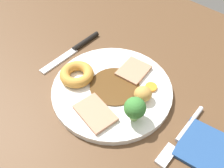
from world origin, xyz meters
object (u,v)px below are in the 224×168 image
object	(u,v)px
dinner_plate	(112,89)
meat_slice_main	(95,113)
yorkshire_pudding	(77,74)
fork	(181,136)
meat_slice_under	(134,71)
knife	(76,48)
roast_potato_left	(142,94)
folded_napkin	(210,152)
broccoli_floret	(135,108)
carrot_coin_front	(151,87)

from	to	relation	value
dinner_plate	meat_slice_main	distance (cm)	7.54
yorkshire_pudding	fork	size ratio (longest dim) A/B	0.48
meat_slice_main	meat_slice_under	xyz separation A→B (cm)	(2.00, -13.51, 0.00)
knife	meat_slice_under	bearing A→B (deg)	96.38
dinner_plate	fork	bearing A→B (deg)	-177.10
meat_slice_under	roast_potato_left	xyz separation A→B (cm)	(-6.07, 4.61, 1.07)
knife	folded_napkin	distance (cm)	37.83
roast_potato_left	folded_napkin	world-z (taller)	roast_potato_left
broccoli_floret	carrot_coin_front	bearing A→B (deg)	-74.87
fork	folded_napkin	world-z (taller)	fork
roast_potato_left	fork	world-z (taller)	roast_potato_left
dinner_plate	roast_potato_left	xyz separation A→B (cm)	(-6.44, -1.83, 2.17)
fork	carrot_coin_front	bearing A→B (deg)	-116.97
broccoli_floret	meat_slice_under	bearing A→B (deg)	-49.38
dinner_plate	roast_potato_left	world-z (taller)	roast_potato_left
meat_slice_under	meat_slice_main	bearing A→B (deg)	98.42
meat_slice_under	knife	bearing A→B (deg)	9.33
carrot_coin_front	knife	world-z (taller)	carrot_coin_front
meat_slice_under	folded_napkin	bearing A→B (deg)	167.68
yorkshire_pudding	meat_slice_main	bearing A→B (deg)	158.27
yorkshire_pudding	folded_napkin	world-z (taller)	yorkshire_pudding
broccoli_floret	meat_slice_main	bearing A→B (deg)	37.11
meat_slice_main	broccoli_floret	bearing A→B (deg)	-142.89
fork	knife	bearing A→B (deg)	-98.48
knife	yorkshire_pudding	bearing A→B (deg)	47.92
broccoli_floret	fork	world-z (taller)	broccoli_floret
fork	knife	world-z (taller)	knife
folded_napkin	meat_slice_main	bearing A→B (deg)	24.27
dinner_plate	broccoli_floret	distance (cm)	9.40
fork	knife	xyz separation A→B (cm)	(32.36, -2.93, 0.06)
meat_slice_under	folded_napkin	world-z (taller)	meat_slice_under
roast_potato_left	broccoli_floret	world-z (taller)	broccoli_floret
carrot_coin_front	broccoli_floret	bearing A→B (deg)	105.13
carrot_coin_front	meat_slice_main	bearing A→B (deg)	73.84
yorkshire_pudding	fork	distance (cm)	24.20
roast_potato_left	knife	bearing A→B (deg)	-4.96
roast_potato_left	carrot_coin_front	world-z (taller)	roast_potato_left
meat_slice_under	dinner_plate	bearing A→B (deg)	86.69
dinner_plate	knife	size ratio (longest dim) A/B	1.35
roast_potato_left	folded_napkin	xyz separation A→B (cm)	(-15.47, 0.09, -2.47)
dinner_plate	carrot_coin_front	world-z (taller)	carrot_coin_front
carrot_coin_front	dinner_plate	bearing A→B (deg)	42.19
yorkshire_pudding	dinner_plate	bearing A→B (deg)	-156.12
carrot_coin_front	folded_napkin	xyz separation A→B (cm)	(-15.91, 3.70, -1.27)
folded_napkin	fork	bearing A→B (deg)	9.47
yorkshire_pudding	folded_napkin	distance (cm)	29.68
meat_slice_main	fork	xyz separation A→B (cm)	(-14.12, -7.90, -1.41)
yorkshire_pudding	roast_potato_left	xyz separation A→B (cm)	(-13.72, -5.05, 0.39)
yorkshire_pudding	knife	bearing A→B (deg)	-39.13
dinner_plate	fork	size ratio (longest dim) A/B	1.64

